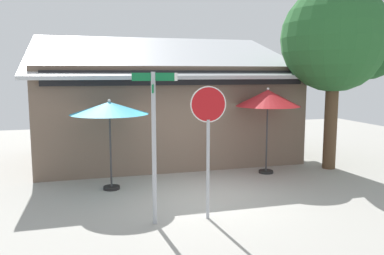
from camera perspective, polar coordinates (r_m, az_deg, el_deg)
ground_plane at (r=10.12m, az=1.80°, el=-10.20°), size 28.00×28.00×0.10m
cafe_building at (r=14.60m, az=-4.00°, el=2.51°), size 9.12×5.51×4.53m
street_sign_post at (r=8.02m, az=-5.43°, el=-0.79°), size 0.88×0.83×3.10m
stop_sign at (r=8.27m, az=2.33°, el=-0.03°), size 0.75×0.10×2.81m
patio_umbrella_teal_left at (r=10.59m, az=-11.71°, el=2.59°), size 2.03×2.03×2.40m
patio_umbrella_crimson_center at (r=12.31m, az=10.76°, el=4.05°), size 1.96×1.96×2.64m
shade_tree at (r=13.53m, az=20.33°, el=11.52°), size 3.53×3.33×5.81m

